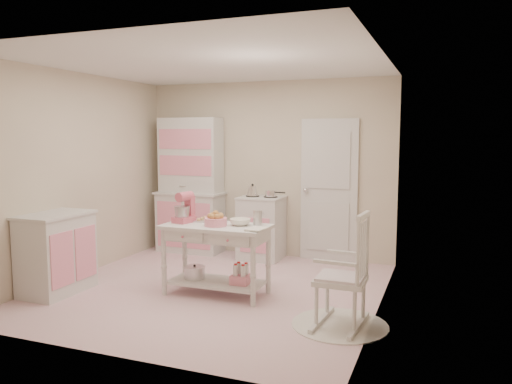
# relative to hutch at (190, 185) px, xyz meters

# --- Properties ---
(room_shell) EXTENTS (3.84, 3.84, 2.62)m
(room_shell) POSITION_rel_hutch_xyz_m (1.19, -1.66, 0.61)
(room_shell) COLOR #CD8094
(room_shell) RESTS_ON ground
(door) EXTENTS (0.82, 0.05, 2.04)m
(door) POSITION_rel_hutch_xyz_m (2.14, 0.21, -0.02)
(door) COLOR silver
(door) RESTS_ON ground
(hutch) EXTENTS (1.06, 0.50, 2.08)m
(hutch) POSITION_rel_hutch_xyz_m (0.00, 0.00, 0.00)
(hutch) COLOR silver
(hutch) RESTS_ON ground
(stove) EXTENTS (0.62, 0.57, 0.92)m
(stove) POSITION_rel_hutch_xyz_m (1.20, -0.05, -0.58)
(stove) COLOR silver
(stove) RESTS_ON ground
(base_cabinet) EXTENTS (0.54, 0.84, 0.92)m
(base_cabinet) POSITION_rel_hutch_xyz_m (-0.44, -2.38, -0.58)
(base_cabinet) COLOR silver
(base_cabinet) RESTS_ON ground
(lace_rug) EXTENTS (0.92, 0.92, 0.01)m
(lace_rug) POSITION_rel_hutch_xyz_m (2.81, -2.23, -1.03)
(lace_rug) COLOR white
(lace_rug) RESTS_ON ground
(rocking_chair) EXTENTS (0.53, 0.76, 1.10)m
(rocking_chair) POSITION_rel_hutch_xyz_m (2.81, -2.23, -0.49)
(rocking_chair) COLOR silver
(rocking_chair) RESTS_ON ground
(work_table) EXTENTS (1.20, 0.60, 0.80)m
(work_table) POSITION_rel_hutch_xyz_m (1.30, -1.79, -0.64)
(work_table) COLOR silver
(work_table) RESTS_ON ground
(stand_mixer) EXTENTS (0.25, 0.31, 0.34)m
(stand_mixer) POSITION_rel_hutch_xyz_m (0.88, -1.77, -0.07)
(stand_mixer) COLOR #D65A71
(stand_mixer) RESTS_ON work_table
(cookie_tray) EXTENTS (0.34, 0.24, 0.02)m
(cookie_tray) POSITION_rel_hutch_xyz_m (1.15, -1.61, -0.23)
(cookie_tray) COLOR silver
(cookie_tray) RESTS_ON work_table
(bread_basket) EXTENTS (0.25, 0.25, 0.09)m
(bread_basket) POSITION_rel_hutch_xyz_m (1.32, -1.84, -0.19)
(bread_basket) COLOR pink
(bread_basket) RESTS_ON work_table
(mixing_bowl) EXTENTS (0.24, 0.24, 0.07)m
(mixing_bowl) POSITION_rel_hutch_xyz_m (1.56, -1.71, -0.20)
(mixing_bowl) COLOR white
(mixing_bowl) RESTS_ON work_table
(metal_pitcher) EXTENTS (0.10, 0.10, 0.17)m
(metal_pitcher) POSITION_rel_hutch_xyz_m (1.74, -1.63, -0.16)
(metal_pitcher) COLOR silver
(metal_pitcher) RESTS_ON work_table
(recipe_book) EXTENTS (0.21, 0.26, 0.02)m
(recipe_book) POSITION_rel_hutch_xyz_m (1.75, -1.91, -0.23)
(recipe_book) COLOR white
(recipe_book) RESTS_ON work_table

